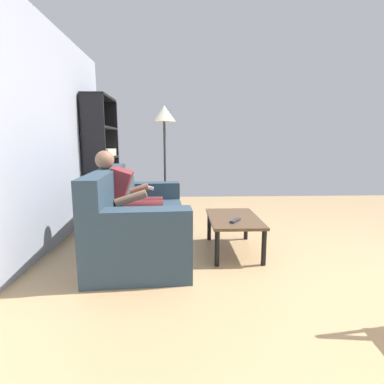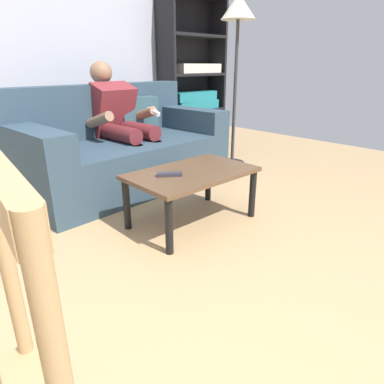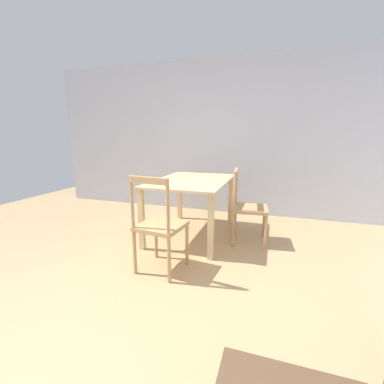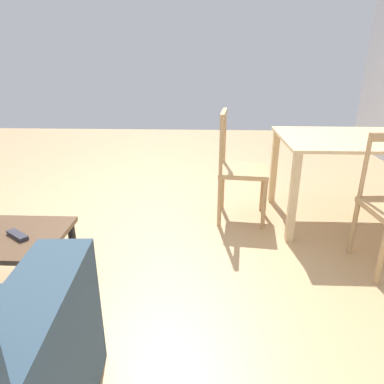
% 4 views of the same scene
% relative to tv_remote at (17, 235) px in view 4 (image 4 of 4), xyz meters
% --- Properties ---
extents(ground_plane, '(8.39, 8.39, 0.00)m').
position_rel_tv_remote_xyz_m(ground_plane, '(-0.57, -1.05, -0.41)').
color(ground_plane, tan).
extents(tv_remote, '(0.17, 0.14, 0.02)m').
position_rel_tv_remote_xyz_m(tv_remote, '(0.00, 0.00, 0.00)').
color(tv_remote, '#2D2D38').
rests_on(tv_remote, coffee_table).
extents(dining_table, '(1.35, 0.93, 0.77)m').
position_rel_tv_remote_xyz_m(dining_table, '(-2.43, -1.16, 0.25)').
color(dining_table, '#D1B27F').
rests_on(dining_table, ground_plane).
extents(dining_chair_facing_couch, '(0.46, 0.46, 0.97)m').
position_rel_tv_remote_xyz_m(dining_chair_facing_couch, '(-1.42, -1.16, 0.06)').
color(dining_chair_facing_couch, tan).
rests_on(dining_chair_facing_couch, ground_plane).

